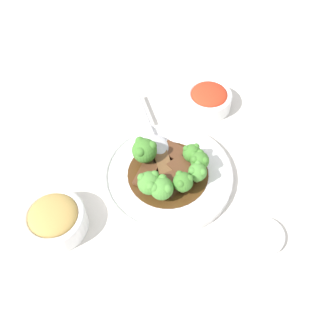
% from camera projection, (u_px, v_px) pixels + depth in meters
% --- Properties ---
extents(ground_plane, '(4.00, 4.00, 0.00)m').
position_uv_depth(ground_plane, '(168.00, 178.00, 0.80)').
color(ground_plane, silver).
extents(main_plate, '(0.26, 0.26, 0.02)m').
position_uv_depth(main_plate, '(168.00, 175.00, 0.79)').
color(main_plate, white).
rests_on(main_plate, ground_plane).
extents(beef_strip_0, '(0.06, 0.07, 0.01)m').
position_uv_depth(beef_strip_0, '(176.00, 152.00, 0.81)').
color(beef_strip_0, '#56331E').
rests_on(beef_strip_0, main_plate).
extents(beef_strip_1, '(0.05, 0.06, 0.01)m').
position_uv_depth(beef_strip_1, '(166.00, 180.00, 0.77)').
color(beef_strip_1, '#56331E').
rests_on(beef_strip_1, main_plate).
extents(beef_strip_2, '(0.06, 0.05, 0.01)m').
position_uv_depth(beef_strip_2, '(146.00, 174.00, 0.78)').
color(beef_strip_2, '#56331E').
rests_on(beef_strip_2, main_plate).
extents(beef_strip_3, '(0.08, 0.05, 0.01)m').
position_uv_depth(beef_strip_3, '(164.00, 166.00, 0.79)').
color(beef_strip_3, brown).
rests_on(beef_strip_3, main_plate).
extents(beef_strip_4, '(0.06, 0.06, 0.01)m').
position_uv_depth(beef_strip_4, '(182.00, 169.00, 0.78)').
color(beef_strip_4, '#56331E').
rests_on(beef_strip_4, main_plate).
extents(broccoli_floret_0, '(0.04, 0.04, 0.05)m').
position_uv_depth(broccoli_floret_0, '(198.00, 172.00, 0.75)').
color(broccoli_floret_0, '#8EB756').
rests_on(broccoli_floret_0, main_plate).
extents(broccoli_floret_1, '(0.04, 0.04, 0.05)m').
position_uv_depth(broccoli_floret_1, '(183.00, 182.00, 0.74)').
color(broccoli_floret_1, '#7FA84C').
rests_on(broccoli_floret_1, main_plate).
extents(broccoli_floret_2, '(0.05, 0.05, 0.05)m').
position_uv_depth(broccoli_floret_2, '(149.00, 183.00, 0.73)').
color(broccoli_floret_2, '#8EB756').
rests_on(broccoli_floret_2, main_plate).
extents(broccoli_floret_3, '(0.04, 0.04, 0.05)m').
position_uv_depth(broccoli_floret_3, '(162.00, 188.00, 0.73)').
color(broccoli_floret_3, '#8EB756').
rests_on(broccoli_floret_3, main_plate).
extents(broccoli_floret_4, '(0.05, 0.05, 0.06)m').
position_uv_depth(broccoli_floret_4, '(144.00, 150.00, 0.77)').
color(broccoli_floret_4, '#8EB756').
rests_on(broccoli_floret_4, main_plate).
extents(broccoli_floret_5, '(0.04, 0.04, 0.04)m').
position_uv_depth(broccoli_floret_5, '(192.00, 153.00, 0.78)').
color(broccoli_floret_5, '#7FA84C').
rests_on(broccoli_floret_5, main_plate).
extents(broccoli_floret_6, '(0.04, 0.04, 0.05)m').
position_uv_depth(broccoli_floret_6, '(200.00, 160.00, 0.76)').
color(broccoli_floret_6, '#8EB756').
rests_on(broccoli_floret_6, main_plate).
extents(serving_spoon, '(0.19, 0.10, 0.01)m').
position_uv_depth(serving_spoon, '(156.00, 140.00, 0.82)').
color(serving_spoon, '#B7B7BC').
rests_on(serving_spoon, main_plate).
extents(side_bowl_kimchi, '(0.11, 0.11, 0.05)m').
position_uv_depth(side_bowl_kimchi, '(209.00, 98.00, 0.89)').
color(side_bowl_kimchi, white).
rests_on(side_bowl_kimchi, ground_plane).
extents(side_bowl_appetizer, '(0.11, 0.11, 0.06)m').
position_uv_depth(side_bowl_appetizer, '(55.00, 219.00, 0.71)').
color(side_bowl_appetizer, white).
rests_on(side_bowl_appetizer, ground_plane).
extents(sauce_dish, '(0.08, 0.08, 0.01)m').
position_uv_depth(sauce_dish, '(264.00, 236.00, 0.72)').
color(sauce_dish, white).
rests_on(sauce_dish, ground_plane).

